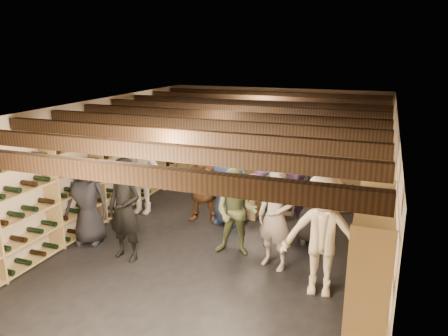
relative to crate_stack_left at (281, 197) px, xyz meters
name	(u,v)px	position (x,y,z in m)	size (l,w,h in m)	color
ground	(221,241)	(-0.69, -1.76, -0.34)	(8.00, 8.00, 0.00)	black
walls	(221,177)	(-0.69, -1.76, 0.86)	(5.52, 8.02, 2.40)	#C4B199
ceiling	(221,108)	(-0.69, -1.76, 2.06)	(5.50, 8.00, 0.01)	beige
ceiling_joists	(221,116)	(-0.69, -1.76, 1.92)	(5.40, 7.12, 0.18)	black
wine_rack_left	(97,170)	(-3.26, -1.76, 0.74)	(0.32, 7.50, 2.15)	#A68950
wine_rack_right	(376,201)	(1.88, -1.76, 0.74)	(0.32, 7.50, 2.15)	#A68950
wine_rack_back	(274,141)	(-0.69, 2.07, 0.73)	(4.70, 0.30, 2.15)	#A68950
crate_stack_left	(281,197)	(0.00, 0.00, 0.00)	(0.57, 0.46, 0.68)	tan
crate_stack_right	(246,201)	(-0.62, -0.46, 0.00)	(0.52, 0.36, 0.68)	tan
crate_loose	(340,206)	(1.15, 0.59, -0.25)	(0.50, 0.33, 0.17)	tan
person_0	(87,201)	(-2.87, -2.63, 0.45)	(0.77, 0.50, 1.57)	black
person_1	(125,210)	(-1.91, -2.91, 0.51)	(0.62, 0.41, 1.70)	black
person_2	(236,212)	(-0.27, -2.14, 0.41)	(0.73, 0.57, 1.50)	#58633B
person_3	(322,236)	(1.23, -2.91, 0.54)	(1.13, 0.65, 1.75)	beige
person_5	(203,182)	(-1.39, -0.92, 0.46)	(1.48, 0.47, 1.59)	brown
person_6	(229,177)	(-0.84, -0.92, 0.60)	(0.92, 0.60, 1.89)	#1A2542
person_7	(276,217)	(0.45, -2.36, 0.51)	(0.62, 0.41, 1.70)	gray
person_9	(140,171)	(-2.75, -1.05, 0.58)	(1.18, 0.68, 1.83)	#B6B2A6
person_10	(273,201)	(0.20, -1.50, 0.44)	(0.92, 0.38, 1.57)	#264634
person_11	(291,184)	(0.38, -0.89, 0.60)	(1.74, 0.55, 1.88)	#7B5183
person_12	(313,200)	(0.84, -1.22, 0.44)	(0.77, 0.50, 1.57)	#3A383E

